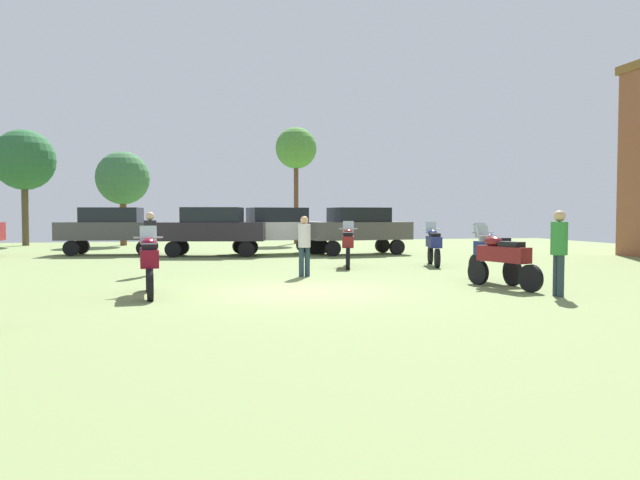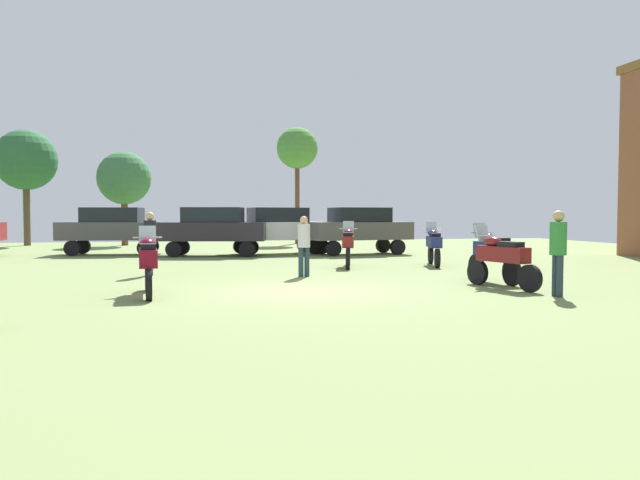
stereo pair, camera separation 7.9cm
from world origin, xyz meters
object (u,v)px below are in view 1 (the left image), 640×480
Objects in this scene: motorcycle_7 at (502,257)px; tree_1 at (24,160)px; motorcycle_6 at (348,245)px; motorcycle_5 at (434,244)px; person_3 at (304,242)px; motorcycle_2 at (149,261)px; car_3 at (277,227)px; person_2 at (150,238)px; tree_3 at (123,179)px; person_1 at (559,246)px; car_2 at (213,228)px; tree_5 at (296,149)px; car_1 at (359,227)px; car_4 at (112,227)px; motorcycle_4 at (493,253)px.

tree_1 is at bearing 108.52° from motorcycle_7.
motorcycle_5 is at bearing 14.57° from motorcycle_6.
motorcycle_7 is 5.30m from person_3.
motorcycle_2 is 0.49× the size of car_3.
motorcycle_7 is at bearing -123.02° from person_2.
tree_3 is at bearing -10.11° from tree_1.
person_1 is at bearing -55.93° from tree_1.
person_3 is at bearing -137.30° from motorcycle_5.
car_2 is at bearing -17.83° from person_2.
tree_3 is at bearing 30.57° from car_3.
tree_5 is at bearing -15.92° from car_2.
person_1 is (0.49, -13.57, -0.12)m from car_1.
motorcycle_2 is 13.35m from car_3.
motorcycle_7 is 28.12m from tree_1.
car_4 reaches higher than person_3.
car_3 is (-4.30, 6.94, 0.45)m from motorcycle_5.
motorcycle_6 is 16.76m from tree_5.
tree_3 reaches higher than person_2.
person_2 is 17.58m from tree_3.
motorcycle_7 is at bearing -159.87° from person_1.
tree_3 reaches higher than motorcycle_7.
motorcycle_5 is at bearing -83.24° from tree_5.
car_4 is at bearing -140.56° from person_1.
car_1 is 0.66× the size of tree_5.
car_1 is at bearing 73.72° from motorcycle_7.
motorcycle_2 is at bearing -98.47° from person_1.
tree_5 is (-1.47, 20.90, 4.79)m from motorcycle_4.
person_3 is 0.26× the size of tree_1.
person_3 is (-4.02, 3.45, 0.25)m from motorcycle_7.
car_3 is at bearing -104.74° from tree_5.
motorcycle_4 is 1.05× the size of motorcycle_5.
tree_5 reaches higher than person_1.
person_2 is (-6.07, -1.41, 0.31)m from motorcycle_6.
person_1 reaches higher than motorcycle_7.
motorcycle_2 is 0.98× the size of motorcycle_4.
motorcycle_2 is 11.99m from car_2.
tree_5 is at bearing 1.45° from tree_3.
car_2 reaches higher than motorcycle_4.
car_1 is at bearing -173.33° from person_1.
motorcycle_7 is (7.91, -0.39, -0.01)m from motorcycle_2.
car_1 and car_4 have the same top height.
tree_1 is (-13.92, 16.71, 3.93)m from motorcycle_6.
car_4 is (-10.38, 13.97, 0.46)m from motorcycle_7.
motorcycle_6 reaches higher than motorcycle_2.
motorcycle_5 is 1.01× the size of motorcycle_6.
person_1 is 0.35× the size of tree_3.
person_1 is (3.89, -14.51, -0.12)m from car_3.
motorcycle_6 is at bearing -157.02° from person_1.
person_1 is at bearing -93.20° from motorcycle_4.
car_2 is 15.31m from person_1.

